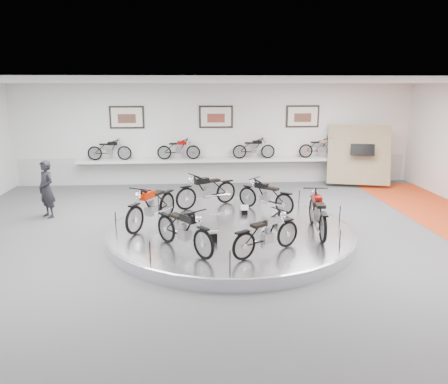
{
  "coord_description": "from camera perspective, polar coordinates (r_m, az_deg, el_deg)",
  "views": [
    {
      "loc": [
        -0.97,
        -10.56,
        3.93
      ],
      "look_at": [
        -0.15,
        0.6,
        1.18
      ],
      "focal_mm": 35.0,
      "sensor_mm": 36.0,
      "label": 1
    }
  ],
  "objects": [
    {
      "name": "visitor",
      "position": [
        14.2,
        -22.17,
        0.35
      ],
      "size": [
        0.75,
        0.74,
        1.75
      ],
      "primitive_type": "imported",
      "rotation": [
        0.0,
        0.0,
        -0.77
      ],
      "color": "black",
      "rests_on": "floor"
    },
    {
      "name": "poster_left",
      "position": [
        17.74,
        -12.57,
        9.5
      ],
      "size": [
        1.35,
        0.06,
        0.88
      ],
      "primitive_type": "cube",
      "color": "beige",
      "rests_on": "wall_back"
    },
    {
      "name": "shelf_bike_c",
      "position": [
        17.61,
        3.92,
        5.56
      ],
      "size": [
        1.22,
        0.43,
        0.73
      ],
      "primitive_type": null,
      "color": "black",
      "rests_on": "shelf"
    },
    {
      "name": "bike_b",
      "position": [
        13.29,
        -2.3,
        0.3
      ],
      "size": [
        1.87,
        1.43,
        1.05
      ],
      "primitive_type": null,
      "rotation": [
        0.0,
        0.0,
        3.65
      ],
      "color": "black",
      "rests_on": "display_platform"
    },
    {
      "name": "bike_a",
      "position": [
        12.89,
        5.45,
        -0.41
      ],
      "size": [
        1.58,
        1.53,
        0.96
      ],
      "primitive_type": null,
      "rotation": [
        0.0,
        0.0,
        2.39
      ],
      "color": "black",
      "rests_on": "display_platform"
    },
    {
      "name": "wall_front",
      "position": [
        4.16,
        10.11,
        -14.03
      ],
      "size": [
        16.0,
        0.0,
        16.0
      ],
      "primitive_type": "plane",
      "rotation": [
        -1.57,
        0.0,
        0.0
      ],
      "color": "silver",
      "rests_on": "floor"
    },
    {
      "name": "shelf_bike_a",
      "position": [
        17.73,
        -14.72,
        5.2
      ],
      "size": [
        1.22,
        0.43,
        0.73
      ],
      "primitive_type": null,
      "color": "black",
      "rests_on": "shelf"
    },
    {
      "name": "bike_d",
      "position": [
        9.79,
        -5.27,
        -4.82
      ],
      "size": [
        1.55,
        1.75,
        1.02
      ],
      "primitive_type": null,
      "rotation": [
        0.0,
        0.0,
        5.37
      ],
      "color": "black",
      "rests_on": "display_platform"
    },
    {
      "name": "display_panel",
      "position": [
        18.1,
        17.18,
        4.68
      ],
      "size": [
        2.56,
        1.52,
        2.3
      ],
      "primitive_type": "cube",
      "rotation": [
        -0.35,
        0.0,
        -0.26
      ],
      "color": "gray",
      "rests_on": "floor"
    },
    {
      "name": "shelf_bike_b",
      "position": [
        17.44,
        -5.93,
        5.44
      ],
      "size": [
        1.22,
        0.43,
        0.73
      ],
      "primitive_type": null,
      "color": "#850906",
      "rests_on": "shelf"
    },
    {
      "name": "wall_back",
      "position": [
        17.69,
        -1.05,
        7.54
      ],
      "size": [
        16.0,
        0.0,
        16.0
      ],
      "primitive_type": "plane",
      "rotation": [
        1.57,
        0.0,
        0.0
      ],
      "color": "silver",
      "rests_on": "floor"
    },
    {
      "name": "ceiling",
      "position": [
        10.6,
        1.08,
        14.19
      ],
      "size": [
        16.0,
        16.0,
        0.0
      ],
      "primitive_type": "plane",
      "rotation": [
        3.14,
        0.0,
        0.0
      ],
      "color": "white",
      "rests_on": "wall_back"
    },
    {
      "name": "dado_band",
      "position": [
        17.88,
        -1.03,
        2.91
      ],
      "size": [
        15.68,
        0.04,
        1.1
      ],
      "primitive_type": "cube",
      "color": "#BCBCBA",
      "rests_on": "floor"
    },
    {
      "name": "shelf_bike_d",
      "position": [
        18.19,
        12.41,
        5.54
      ],
      "size": [
        1.22,
        0.43,
        0.73
      ],
      "primitive_type": null,
      "color": "#AEADB2",
      "rests_on": "shelf"
    },
    {
      "name": "poster_center",
      "position": [
        17.58,
        -1.05,
        9.79
      ],
      "size": [
        1.35,
        0.06,
        0.88
      ],
      "primitive_type": "cube",
      "color": "beige",
      "rests_on": "wall_back"
    },
    {
      "name": "bike_c",
      "position": [
        11.61,
        -9.45,
        -1.72
      ],
      "size": [
        1.5,
        1.99,
        1.12
      ],
      "primitive_type": null,
      "rotation": [
        0.0,
        0.0,
        4.21
      ],
      "color": "#B71B00",
      "rests_on": "display_platform"
    },
    {
      "name": "bike_e",
      "position": [
        9.64,
        5.59,
        -5.34
      ],
      "size": [
        1.67,
        1.36,
        0.95
      ],
      "primitive_type": null,
      "rotation": [
        0.0,
        0.0,
        6.86
      ],
      "color": "#AEADB2",
      "rests_on": "display_platform"
    },
    {
      "name": "shelf",
      "position": [
        17.53,
        -0.98,
        4.18
      ],
      "size": [
        11.0,
        0.55,
        0.1
      ],
      "primitive_type": "cube",
      "color": "silver",
      "rests_on": "wall_back"
    },
    {
      "name": "display_platform",
      "position": [
        11.53,
        0.85,
        -5.32
      ],
      "size": [
        6.4,
        6.4,
        0.3
      ],
      "primitive_type": "cylinder",
      "color": "silver",
      "rests_on": "floor"
    },
    {
      "name": "platform_rim",
      "position": [
        11.5,
        0.86,
        -4.76
      ],
      "size": [
        6.4,
        6.4,
        0.1
      ],
      "primitive_type": "torus",
      "color": "#B2B2BA",
      "rests_on": "display_platform"
    },
    {
      "name": "bike_f",
      "position": [
        11.15,
        12.14,
        -2.61
      ],
      "size": [
        0.82,
        1.88,
        1.07
      ],
      "primitive_type": null,
      "rotation": [
        0.0,
        0.0,
        7.75
      ],
      "color": "#850906",
      "rests_on": "display_platform"
    },
    {
      "name": "floor",
      "position": [
        11.3,
        0.99,
        -6.54
      ],
      "size": [
        16.0,
        16.0,
        0.0
      ],
      "primitive_type": "plane",
      "color": "#555558",
      "rests_on": "ground"
    },
    {
      "name": "poster_right",
      "position": [
        18.12,
        10.23,
        9.7
      ],
      "size": [
        1.35,
        0.06,
        0.88
      ],
      "primitive_type": "cube",
      "color": "beige",
      "rests_on": "wall_back"
    }
  ]
}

